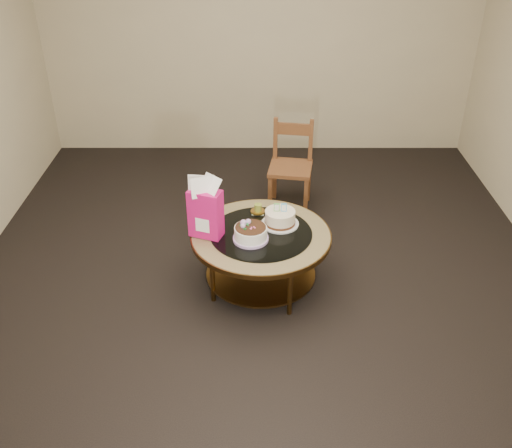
{
  "coord_description": "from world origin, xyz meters",
  "views": [
    {
      "loc": [
        -0.03,
        -3.45,
        2.68
      ],
      "look_at": [
        -0.04,
        0.02,
        0.52
      ],
      "focal_mm": 40.0,
      "sensor_mm": 36.0,
      "label": 1
    }
  ],
  "objects_px": {
    "cream_cake": "(280,218)",
    "dining_chair": "(291,166)",
    "gift_bag": "(205,207)",
    "coffee_table": "(261,242)",
    "decorated_cake": "(250,234)"
  },
  "relations": [
    {
      "from": "cream_cake",
      "to": "dining_chair",
      "type": "distance_m",
      "value": 1.09
    },
    {
      "from": "gift_bag",
      "to": "dining_chair",
      "type": "distance_m",
      "value": 1.42
    },
    {
      "from": "coffee_table",
      "to": "cream_cake",
      "type": "distance_m",
      "value": 0.23
    },
    {
      "from": "coffee_table",
      "to": "dining_chair",
      "type": "bearing_deg",
      "value": 76.85
    },
    {
      "from": "gift_bag",
      "to": "cream_cake",
      "type": "bearing_deg",
      "value": 35.24
    },
    {
      "from": "decorated_cake",
      "to": "gift_bag",
      "type": "relative_size",
      "value": 0.55
    },
    {
      "from": "decorated_cake",
      "to": "cream_cake",
      "type": "relative_size",
      "value": 0.91
    },
    {
      "from": "cream_cake",
      "to": "dining_chair",
      "type": "bearing_deg",
      "value": 85.24
    },
    {
      "from": "cream_cake",
      "to": "gift_bag",
      "type": "bearing_deg",
      "value": -162.57
    },
    {
      "from": "gift_bag",
      "to": "dining_chair",
      "type": "height_order",
      "value": "gift_bag"
    },
    {
      "from": "decorated_cake",
      "to": "dining_chair",
      "type": "relative_size",
      "value": 0.31
    },
    {
      "from": "decorated_cake",
      "to": "cream_cake",
      "type": "xyz_separation_m",
      "value": [
        0.22,
        0.21,
        0.01
      ]
    },
    {
      "from": "decorated_cake",
      "to": "gift_bag",
      "type": "distance_m",
      "value": 0.37
    },
    {
      "from": "cream_cake",
      "to": "dining_chair",
      "type": "relative_size",
      "value": 0.34
    },
    {
      "from": "decorated_cake",
      "to": "dining_chair",
      "type": "height_order",
      "value": "dining_chair"
    }
  ]
}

